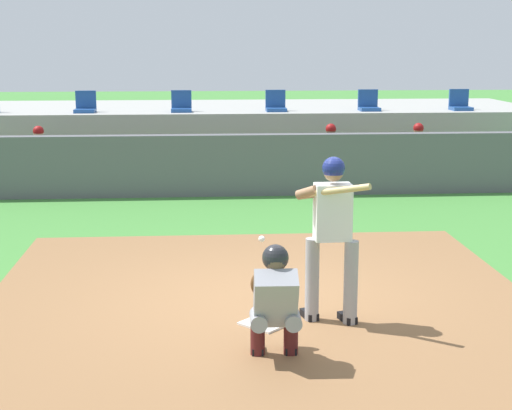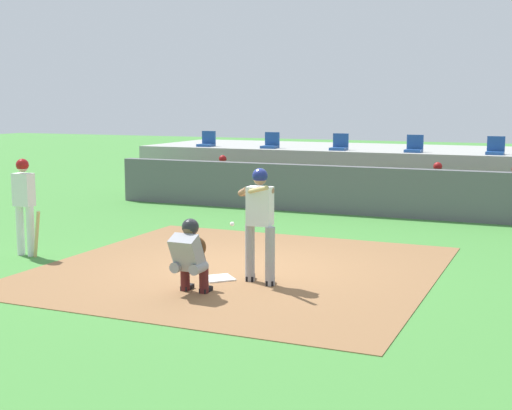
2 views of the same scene
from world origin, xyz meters
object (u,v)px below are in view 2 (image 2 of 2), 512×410
(stadium_seat_1, at_px, (271,144))
(stadium_seat_2, at_px, (339,145))
(home_plate, at_px, (219,278))
(dugout_player_1, at_px, (436,187))
(catcher_crouched, at_px, (191,253))
(batter_at_plate, at_px, (259,218))
(dugout_player_0, at_px, (221,177))
(stadium_seat_0, at_px, (207,142))
(stadium_seat_4, at_px, (495,149))
(stadium_seat_3, at_px, (414,147))
(on_deck_batter, at_px, (24,201))

(stadium_seat_1, bearing_deg, stadium_seat_2, 0.00)
(home_plate, bearing_deg, dugout_player_1, 75.87)
(catcher_crouched, bearing_deg, batter_at_plate, 53.74)
(dugout_player_0, relative_size, stadium_seat_0, 2.71)
(batter_at_plate, relative_size, stadium_seat_4, 3.76)
(catcher_crouched, xyz_separation_m, dugout_player_1, (2.05, 9.06, 0.07))
(catcher_crouched, bearing_deg, dugout_player_0, 113.52)
(home_plate, relative_size, stadium_seat_4, 0.92)
(dugout_player_1, height_order, stadium_seat_0, stadium_seat_0)
(dugout_player_0, distance_m, stadium_seat_3, 5.49)
(batter_at_plate, xyz_separation_m, stadium_seat_3, (0.39, 10.15, 0.50))
(home_plate, distance_m, stadium_seat_3, 10.35)
(home_plate, height_order, batter_at_plate, batter_at_plate)
(stadium_seat_1, bearing_deg, dugout_player_1, -21.00)
(catcher_crouched, bearing_deg, dugout_player_1, 77.24)
(catcher_crouched, bearing_deg, stadium_seat_3, 84.42)
(catcher_crouched, height_order, stadium_seat_1, stadium_seat_1)
(catcher_crouched, xyz_separation_m, stadium_seat_0, (-5.42, 11.10, 0.93))
(stadium_seat_2, distance_m, stadium_seat_4, 4.33)
(dugout_player_1, xyz_separation_m, stadium_seat_4, (1.20, 2.03, 0.86))
(home_plate, xyz_separation_m, stadium_seat_3, (1.08, 10.18, 1.51))
(dugout_player_1, distance_m, stadium_seat_0, 7.79)
(dugout_player_0, bearing_deg, catcher_crouched, -66.48)
(dugout_player_1, xyz_separation_m, stadium_seat_0, (-7.47, 2.03, 0.86))
(batter_at_plate, height_order, stadium_seat_2, stadium_seat_2)
(catcher_crouched, distance_m, on_deck_batter, 4.22)
(stadium_seat_1, height_order, stadium_seat_4, same)
(batter_at_plate, distance_m, on_deck_batter, 4.73)
(batter_at_plate, height_order, stadium_seat_3, stadium_seat_3)
(batter_at_plate, height_order, dugout_player_1, batter_at_plate)
(catcher_crouched, height_order, stadium_seat_2, stadium_seat_2)
(batter_at_plate, relative_size, dugout_player_1, 1.39)
(catcher_crouched, relative_size, on_deck_batter, 1.02)
(dugout_player_1, bearing_deg, stadium_seat_0, 164.76)
(stadium_seat_0, xyz_separation_m, stadium_seat_3, (6.50, 0.00, 0.00))
(batter_at_plate, bearing_deg, stadium_seat_0, 121.02)
(home_plate, relative_size, on_deck_batter, 0.25)
(stadium_seat_3, bearing_deg, stadium_seat_2, 180.00)
(stadium_seat_1, bearing_deg, dugout_player_0, -108.85)
(home_plate, xyz_separation_m, dugout_player_1, (2.05, 8.14, 0.65))
(stadium_seat_0, height_order, stadium_seat_1, same)
(dugout_player_0, relative_size, stadium_seat_3, 2.71)
(on_deck_batter, distance_m, stadium_seat_4, 12.35)
(dugout_player_1, relative_size, stadium_seat_0, 2.71)
(stadium_seat_2, xyz_separation_m, stadium_seat_4, (4.33, 0.00, 0.00))
(on_deck_batter, relative_size, dugout_player_1, 1.37)
(batter_at_plate, distance_m, stadium_seat_3, 10.17)
(home_plate, xyz_separation_m, stadium_seat_4, (3.25, 10.18, 1.51))
(catcher_crouched, bearing_deg, home_plate, 89.94)
(home_plate, distance_m, stadium_seat_2, 10.35)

